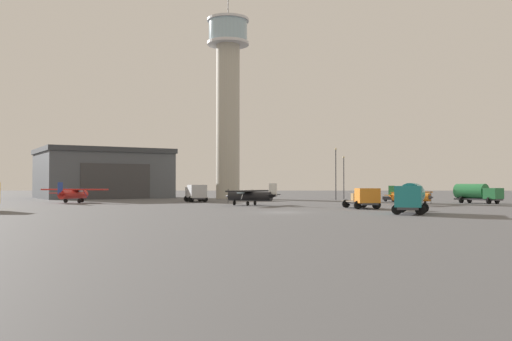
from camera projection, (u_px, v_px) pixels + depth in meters
The scene contains 13 objects.
ground_plane at pixel (281, 212), 57.37m from camera, with size 400.00×400.00×0.00m, color #545456.
control_tower at pixel (228, 93), 114.33m from camera, with size 8.65×8.65×41.25m.
hangar at pixel (103, 174), 118.41m from camera, with size 32.93×31.18×10.38m.
airplane_orange at pixel (410, 196), 78.14m from camera, with size 7.42×7.45×2.72m.
airplane_black at pixel (251, 195), 76.29m from camera, with size 7.92×9.93×3.05m.
airplane_red at pixel (73, 193), 86.30m from camera, with size 10.94×8.54×3.22m.
truck_fuel_tanker_teal at pixel (411, 196), 54.80m from camera, with size 4.63×7.23×3.04m.
truck_box_silver at pixel (196, 192), 91.34m from camera, with size 4.42×6.85×2.83m.
truck_flatbed_orange at pixel (363, 199), 65.79m from camera, with size 3.99×7.14×2.45m.
truck_fuel_tanker_green at pixel (476, 193), 84.46m from camera, with size 6.03×7.18×3.00m.
car_black at pixel (395, 197), 93.68m from camera, with size 4.32×3.86×1.37m.
light_post_west at pixel (336, 169), 102.70m from camera, with size 0.44×0.44×9.72m.
light_post_east at pixel (344, 173), 108.80m from camera, with size 0.44×0.44×8.49m.
Camera 1 is at (-2.17, -57.48, 2.91)m, focal length 38.80 mm.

